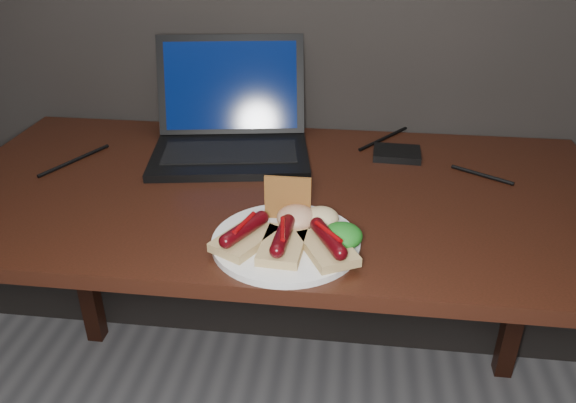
{
  "coord_description": "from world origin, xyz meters",
  "views": [
    {
      "loc": [
        0.15,
        0.34,
        1.28
      ],
      "look_at": [
        0.05,
        1.19,
        0.82
      ],
      "focal_mm": 35.0,
      "sensor_mm": 36.0,
      "label": 1
    }
  ],
  "objects": [
    {
      "name": "desk",
      "position": [
        0.0,
        1.38,
        0.66
      ],
      "size": [
        1.4,
        0.7,
        0.75
      ],
      "color": "#35140D",
      "rests_on": "ground"
    },
    {
      "name": "laptop",
      "position": [
        -0.14,
        1.56,
        0.81
      ],
      "size": [
        0.41,
        0.37,
        0.25
      ],
      "color": "black",
      "rests_on": "desk"
    },
    {
      "name": "hard_drive",
      "position": [
        0.26,
        1.57,
        0.76
      ],
      "size": [
        0.11,
        0.09,
        0.02
      ],
      "primitive_type": "cube",
      "rotation": [
        0.0,
        0.0,
        -0.04
      ],
      "color": "black",
      "rests_on": "desk"
    },
    {
      "name": "desk_cables",
      "position": [
        0.02,
        1.53,
        0.75
      ],
      "size": [
        1.02,
        0.41,
        0.01
      ],
      "color": "black",
      "rests_on": "desk"
    },
    {
      "name": "plate",
      "position": [
        0.05,
        1.16,
        0.76
      ],
      "size": [
        0.31,
        0.31,
        0.01
      ],
      "primitive_type": "cylinder",
      "rotation": [
        0.0,
        0.0,
        -0.22
      ],
      "color": "silver",
      "rests_on": "desk"
    },
    {
      "name": "bread_sausage_left",
      "position": [
        -0.02,
        1.14,
        0.78
      ],
      "size": [
        0.12,
        0.13,
        0.04
      ],
      "color": "tan",
      "rests_on": "plate"
    },
    {
      "name": "bread_sausage_center",
      "position": [
        0.05,
        1.13,
        0.78
      ],
      "size": [
        0.08,
        0.12,
        0.04
      ],
      "color": "tan",
      "rests_on": "plate"
    },
    {
      "name": "bread_sausage_right",
      "position": [
        0.12,
        1.13,
        0.78
      ],
      "size": [
        0.11,
        0.13,
        0.04
      ],
      "color": "tan",
      "rests_on": "plate"
    },
    {
      "name": "crispbread",
      "position": [
        0.04,
        1.23,
        0.8
      ],
      "size": [
        0.08,
        0.01,
        0.08
      ],
      "primitive_type": "cube",
      "color": "#B16E30",
      "rests_on": "plate"
    },
    {
      "name": "salad_greens",
      "position": [
        0.14,
        1.15,
        0.78
      ],
      "size": [
        0.07,
        0.07,
        0.04
      ],
      "primitive_type": "ellipsoid",
      "color": "#135C12",
      "rests_on": "plate"
    },
    {
      "name": "salsa_mound",
      "position": [
        0.06,
        1.2,
        0.78
      ],
      "size": [
        0.07,
        0.07,
        0.04
      ],
      "primitive_type": "ellipsoid",
      "color": "maroon",
      "rests_on": "plate"
    },
    {
      "name": "coleslaw_mound",
      "position": [
        0.11,
        1.21,
        0.78
      ],
      "size": [
        0.06,
        0.06,
        0.04
      ],
      "primitive_type": "ellipsoid",
      "color": "beige",
      "rests_on": "plate"
    }
  ]
}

